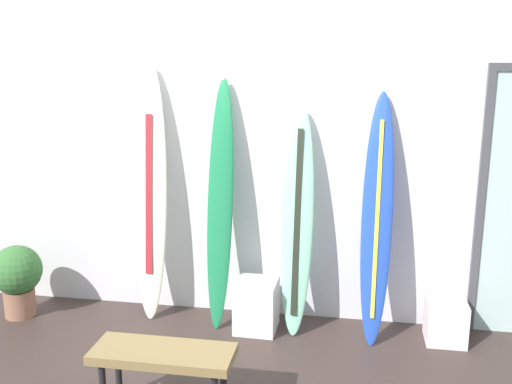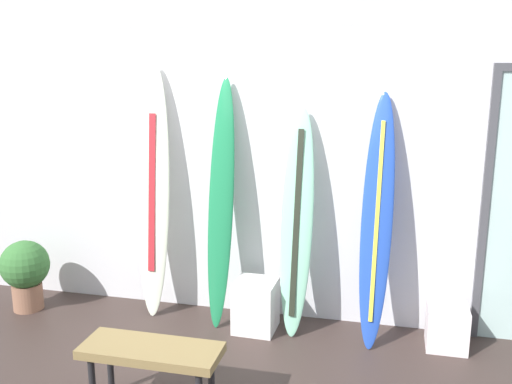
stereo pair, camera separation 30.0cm
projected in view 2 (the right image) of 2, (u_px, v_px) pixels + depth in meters
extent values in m
cube|color=#382C27|center=(217.00, 384.00, 4.07)|extent=(8.00, 8.00, 0.04)
cube|color=silver|center=(259.00, 159.00, 4.98)|extent=(7.20, 0.20, 2.80)
ellipsoid|color=silver|center=(153.00, 193.00, 4.98)|extent=(0.30, 0.32, 2.22)
cube|color=#B5252D|center=(152.00, 193.00, 4.94)|extent=(0.06, 0.17, 1.38)
cone|color=black|center=(155.00, 293.00, 5.12)|extent=(0.07, 0.08, 0.11)
ellipsoid|color=#1D7948|center=(221.00, 204.00, 4.80)|extent=(0.24, 0.42, 2.12)
ellipsoid|color=#88CEAC|center=(297.00, 223.00, 4.67)|extent=(0.28, 0.42, 1.89)
cube|color=#24281E|center=(296.00, 223.00, 4.63)|extent=(0.06, 0.29, 1.52)
cone|color=black|center=(294.00, 315.00, 4.75)|extent=(0.07, 0.09, 0.11)
ellipsoid|color=#2247B0|center=(377.00, 221.00, 4.49)|extent=(0.27, 0.49, 2.01)
cube|color=yellow|center=(377.00, 222.00, 4.46)|extent=(0.05, 0.34, 1.55)
cone|color=black|center=(371.00, 326.00, 4.54)|extent=(0.07, 0.09, 0.11)
cube|color=silver|center=(447.00, 327.00, 4.53)|extent=(0.32, 0.32, 0.35)
cube|color=white|center=(256.00, 306.00, 4.82)|extent=(0.35, 0.35, 0.44)
cube|color=#47474C|center=(484.00, 210.00, 4.51)|extent=(0.06, 0.06, 2.17)
cylinder|color=#8D6049|center=(28.00, 296.00, 5.24)|extent=(0.27, 0.27, 0.25)
sphere|color=#366E33|center=(25.00, 264.00, 5.17)|extent=(0.44, 0.44, 0.44)
cube|color=olive|center=(151.00, 351.00, 3.64)|extent=(0.91, 0.35, 0.06)
cylinder|color=black|center=(110.00, 366.00, 3.89)|extent=(0.04, 0.04, 0.40)
cylinder|color=black|center=(211.00, 380.00, 3.73)|extent=(0.04, 0.04, 0.40)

